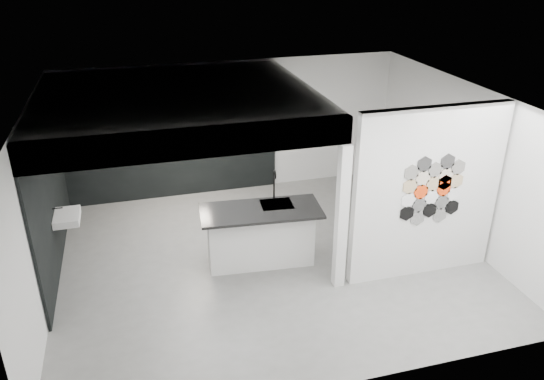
{
  "coord_description": "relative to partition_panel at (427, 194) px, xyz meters",
  "views": [
    {
      "loc": [
        -2.05,
        -7.47,
        4.92
      ],
      "look_at": [
        0.1,
        0.3,
        1.15
      ],
      "focal_mm": 35.0,
      "sensor_mm": 36.0,
      "label": 1
    }
  ],
  "objects": [
    {
      "name": "floor",
      "position": [
        -2.23,
        1.0,
        -1.4
      ],
      "size": [
        7.0,
        6.0,
        0.01
      ],
      "primitive_type": "cube",
      "color": "slate"
    },
    {
      "name": "partition_panel",
      "position": [
        0.0,
        0.0,
        0.0
      ],
      "size": [
        2.45,
        0.15,
        2.8
      ],
      "primitive_type": "cube",
      "color": "silver",
      "rests_on": "floor"
    },
    {
      "name": "bay_clad_back",
      "position": [
        -3.52,
        3.97,
        -0.22
      ],
      "size": [
        4.4,
        0.04,
        2.35
      ],
      "primitive_type": "cube",
      "color": "black",
      "rests_on": "floor"
    },
    {
      "name": "bay_clad_left",
      "position": [
        -5.7,
        2.0,
        -0.22
      ],
      "size": [
        0.04,
        4.0,
        2.35
      ],
      "primitive_type": "cube",
      "color": "black",
      "rests_on": "floor"
    },
    {
      "name": "bulkhead",
      "position": [
        -3.52,
        2.0,
        1.15
      ],
      "size": [
        4.4,
        4.0,
        0.4
      ],
      "primitive_type": "cube",
      "color": "silver",
      "rests_on": "corner_column"
    },
    {
      "name": "corner_column",
      "position": [
        -1.41,
        0.0,
        -0.22
      ],
      "size": [
        0.16,
        0.16,
        2.35
      ],
      "primitive_type": "cube",
      "color": "silver",
      "rests_on": "floor"
    },
    {
      "name": "fascia_beam",
      "position": [
        -3.52,
        0.08,
        1.15
      ],
      "size": [
        4.4,
        0.16,
        0.4
      ],
      "primitive_type": "cube",
      "color": "silver",
      "rests_on": "corner_column"
    },
    {
      "name": "wall_basin",
      "position": [
        -5.46,
        1.8,
        -0.55
      ],
      "size": [
        0.4,
        0.6,
        0.12
      ],
      "primitive_type": "cube",
      "color": "silver",
      "rests_on": "bay_clad_left"
    },
    {
      "name": "display_shelf",
      "position": [
        -3.43,
        3.87,
        -0.1
      ],
      "size": [
        3.0,
        0.15,
        0.04
      ],
      "primitive_type": "cube",
      "color": "black",
      "rests_on": "bay_clad_back"
    },
    {
      "name": "kitchen_island",
      "position": [
        -2.42,
        0.96,
        -0.87
      ],
      "size": [
        2.02,
        1.03,
        1.57
      ],
      "rotation": [
        0.0,
        0.0,
        -0.09
      ],
      "color": "silver",
      "rests_on": "floor"
    },
    {
      "name": "stockpot",
      "position": [
        -4.6,
        3.87,
        0.01
      ],
      "size": [
        0.29,
        0.29,
        0.19
      ],
      "primitive_type": "cylinder",
      "rotation": [
        0.0,
        0.0,
        0.3
      ],
      "color": "black",
      "rests_on": "display_shelf"
    },
    {
      "name": "kettle",
      "position": [
        -2.16,
        3.87,
        -0.01
      ],
      "size": [
        0.19,
        0.19,
        0.15
      ],
      "primitive_type": "ellipsoid",
      "rotation": [
        0.0,
        0.0,
        0.1
      ],
      "color": "black",
      "rests_on": "display_shelf"
    },
    {
      "name": "glass_bowl",
      "position": [
        -2.08,
        3.87,
        -0.04
      ],
      "size": [
        0.13,
        0.13,
        0.09
      ],
      "primitive_type": "cylinder",
      "rotation": [
        0.0,
        0.0,
        -0.05
      ],
      "color": "gray",
      "rests_on": "display_shelf"
    },
    {
      "name": "glass_vase",
      "position": [
        -2.08,
        3.87,
        -0.02
      ],
      "size": [
        0.1,
        0.1,
        0.12
      ],
      "primitive_type": "cylinder",
      "rotation": [
        0.0,
        0.0,
        -0.19
      ],
      "color": "gray",
      "rests_on": "display_shelf"
    },
    {
      "name": "bottle_dark",
      "position": [
        -3.62,
        3.87,
        -0.01
      ],
      "size": [
        0.06,
        0.06,
        0.14
      ],
      "primitive_type": "cylinder",
      "rotation": [
        0.0,
        0.0,
        -0.15
      ],
      "color": "black",
      "rests_on": "display_shelf"
    },
    {
      "name": "utensil_cup",
      "position": [
        -4.11,
        3.87,
        -0.03
      ],
      "size": [
        0.08,
        0.08,
        0.1
      ],
      "primitive_type": "cylinder",
      "rotation": [
        0.0,
        0.0,
        -0.02
      ],
      "color": "black",
      "rests_on": "display_shelf"
    },
    {
      "name": "hex_tile_cluster",
      "position": [
        0.03,
        -0.09,
        0.1
      ],
      "size": [
        1.04,
        0.02,
        1.16
      ],
      "color": "black",
      "rests_on": "partition_panel"
    }
  ]
}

